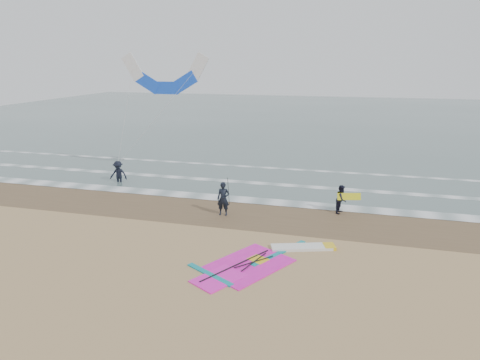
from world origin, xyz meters
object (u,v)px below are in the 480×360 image
(person_walking, at_px, (341,199))
(surf_kite, at_px, (165,78))
(person_wading, at_px, (118,169))
(windsurf_rig, at_px, (264,260))
(person_standing, at_px, (223,199))

(person_walking, bearing_deg, surf_kite, 84.60)
(person_wading, height_order, surf_kite, surf_kite)
(windsurf_rig, distance_m, surf_kite, 16.66)
(windsurf_rig, height_order, person_walking, person_walking)
(windsurf_rig, height_order, person_wading, person_wading)
(windsurf_rig, relative_size, person_wading, 3.14)
(windsurf_rig, height_order, person_standing, person_standing)
(person_walking, xyz_separation_m, person_wading, (-15.27, 2.33, 0.15))
(surf_kite, bearing_deg, person_walking, -20.61)
(person_wading, xyz_separation_m, surf_kite, (2.78, 2.37, 6.17))
(windsurf_rig, distance_m, person_walking, 7.64)
(person_standing, xyz_separation_m, person_wading, (-8.99, 4.36, 0.01))
(person_walking, bearing_deg, windsurf_rig, 172.22)
(person_walking, height_order, person_wading, person_wading)
(person_standing, height_order, person_walking, person_standing)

